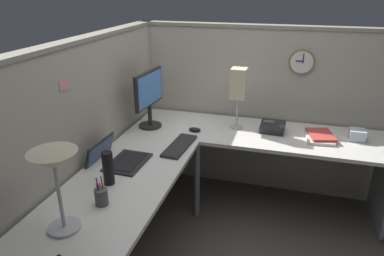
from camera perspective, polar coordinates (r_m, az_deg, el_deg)
The scene contains 17 objects.
ground_plane at distance 3.11m, azimuth 2.92°, elevation -15.87°, with size 6.80×6.80×0.00m, color #4C443D.
cubicle_wall_back at distance 2.71m, azimuth -16.87°, elevation -3.39°, with size 2.57×0.12×1.58m.
cubicle_wall_right at distance 3.46m, azimuth 10.78°, elevation 2.85°, with size 0.12×2.37×1.58m.
desk at distance 2.64m, azimuth 3.46°, elevation -7.10°, with size 2.35×2.15×0.73m.
monitor at distance 3.10m, azimuth -6.86°, elevation 5.26°, with size 0.46×0.20×0.50m.
laptop at distance 2.62m, azimuth -12.11°, elevation -4.76°, with size 0.35×0.39×0.22m.
keyboard at distance 2.78m, azimuth -1.99°, elevation -2.83°, with size 0.43×0.14×0.02m, color #232326.
computer_mouse at distance 3.07m, azimuth 0.44°, elevation -0.25°, with size 0.06×0.10×0.03m, color black.
desk_lamp_dome at distance 1.86m, azimuth -21.10°, elevation -5.84°, with size 0.24×0.24×0.44m.
pen_cup at distance 2.15m, azimuth -14.29°, elevation -10.55°, with size 0.08×0.08×0.18m.
thermos_flask at distance 2.31m, azimuth -13.26°, elevation -6.27°, with size 0.07×0.07×0.22m, color black.
office_phone at distance 3.13m, azimuth 12.84°, elevation 0.06°, with size 0.20×0.21×0.11m.
book_stack at distance 3.10m, azimuth 19.75°, elevation -1.28°, with size 0.31×0.25×0.04m.
desk_lamp_paper at distance 3.06m, azimuth 7.44°, elevation 6.77°, with size 0.13×0.13×0.53m.
tissue_box at distance 3.19m, azimuth 24.87°, elevation -1.00°, with size 0.12×0.12×0.09m, color silver.
wall_clock at distance 3.27m, azimuth 17.13°, elevation 10.05°, with size 0.04×0.22×0.22m.
pinned_note_leftmost at distance 2.35m, azimuth -19.74°, elevation 6.55°, with size 0.10×0.00×0.07m, color pink.
Camera 1 is at (-2.39, -0.53, 1.92)m, focal length 33.38 mm.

